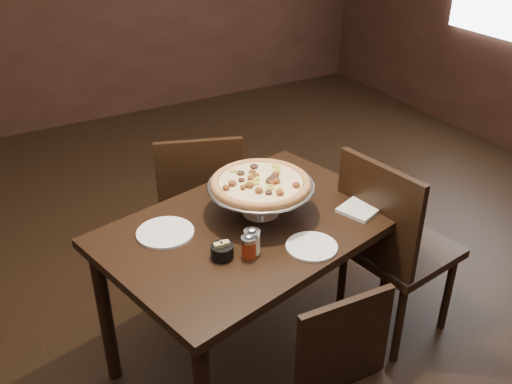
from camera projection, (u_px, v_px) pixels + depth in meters
room at (291, 81)px, 2.17m from camera, size 6.04×7.04×2.84m
dining_table at (252, 243)px, 2.50m from camera, size 1.41×1.10×0.78m
pizza_stand at (261, 183)px, 2.43m from camera, size 0.47×0.47×0.19m
parmesan_shaker at (252, 241)px, 2.23m from camera, size 0.07×0.07×0.12m
pepper_flake_shaker at (249, 247)px, 2.21m from camera, size 0.06×0.06×0.11m
packet_caddy at (222, 251)px, 2.22m from camera, size 0.09×0.09×0.07m
napkin_stack at (359, 209)px, 2.53m from camera, size 0.20×0.20×0.02m
plate_left at (165, 233)px, 2.37m from camera, size 0.24×0.24×0.01m
plate_near at (312, 247)px, 2.29m from camera, size 0.21×0.21×0.01m
serving_spatula at (294, 178)px, 2.49m from camera, size 0.12×0.12×0.02m
chair_far at (200, 203)px, 3.11m from camera, size 0.57×0.57×0.95m
chair_side at (391, 243)px, 2.73m from camera, size 0.53×0.53×1.00m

